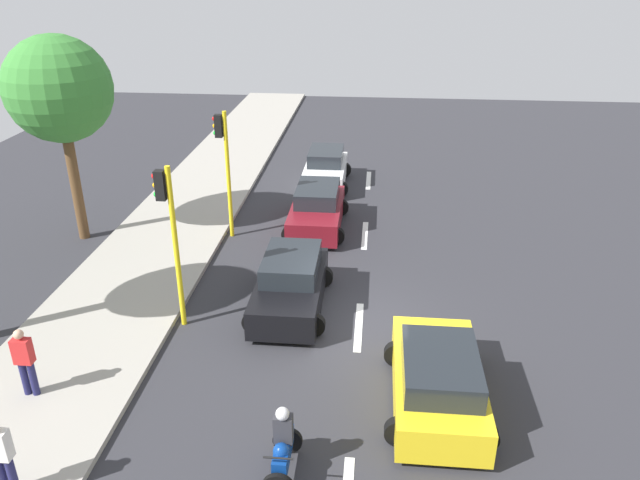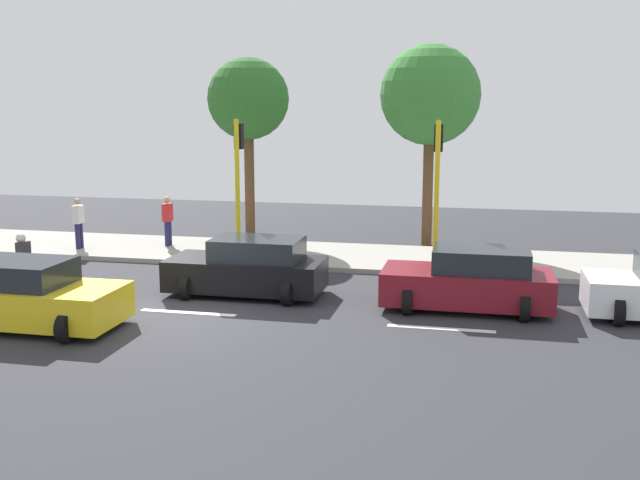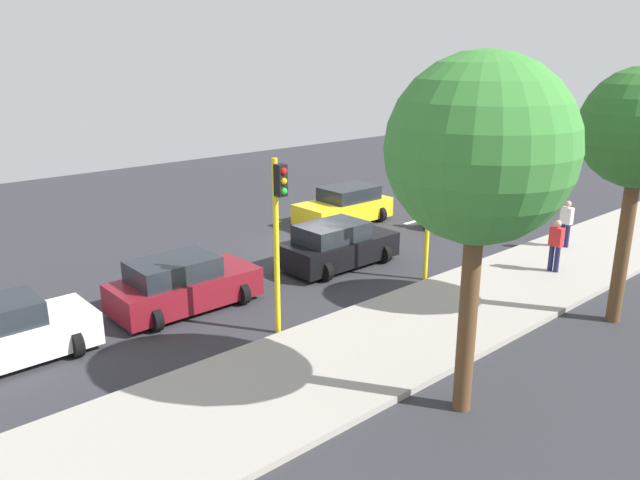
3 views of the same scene
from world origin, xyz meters
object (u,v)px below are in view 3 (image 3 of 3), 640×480
object	(u,v)px
traffic_light_corner	(278,223)
street_tree_south	(480,151)
car_yellow_cab	(345,206)
motorcycle	(437,213)
pedestrian_near_signal	(556,244)
traffic_light_midblock	(432,189)
car_maroon	(183,285)
car_black	(337,246)
pedestrian_by_tree	(566,222)
car_white	(2,335)

from	to	relation	value
traffic_light_corner	street_tree_south	xyz separation A→B (m)	(5.13, 0.63, 2.27)
car_yellow_cab	motorcycle	bearing A→B (deg)	36.36
pedestrian_near_signal	traffic_light_corner	distance (m)	9.69
pedestrian_near_signal	traffic_light_midblock	size ratio (longest dim) A/B	0.38
car_maroon	motorcycle	size ratio (longest dim) A/B	2.66
car_maroon	pedestrian_near_signal	bearing A→B (deg)	62.05
traffic_light_midblock	car_black	bearing A→B (deg)	-157.27
pedestrian_by_tree	motorcycle	bearing A→B (deg)	-167.44
traffic_light_midblock	street_tree_south	world-z (taller)	street_tree_south
car_yellow_cab	pedestrian_by_tree	xyz separation A→B (m)	(7.96, 3.35, 0.35)
car_black	pedestrian_by_tree	world-z (taller)	pedestrian_by_tree
car_black	traffic_light_midblock	size ratio (longest dim) A/B	0.90
car_maroon	motorcycle	xyz separation A→B (m)	(-0.53, 11.89, -0.07)
car_white	traffic_light_midblock	xyz separation A→B (m)	(2.97, 11.56, 2.22)
car_white	traffic_light_midblock	size ratio (longest dim) A/B	0.86
motorcycle	pedestrian_near_signal	world-z (taller)	pedestrian_near_signal
traffic_light_midblock	street_tree_south	bearing A→B (deg)	-45.51
car_white	pedestrian_by_tree	world-z (taller)	pedestrian_by_tree
traffic_light_corner	traffic_light_midblock	world-z (taller)	same
car_black	motorcycle	world-z (taller)	motorcycle
motorcycle	street_tree_south	size ratio (longest dim) A/B	0.22
pedestrian_near_signal	pedestrian_by_tree	world-z (taller)	same
car_maroon	pedestrian_near_signal	xyz separation A→B (m)	(5.44, 10.25, 0.35)
car_white	traffic_light_midblock	world-z (taller)	traffic_light_midblock
car_maroon	traffic_light_midblock	bearing A→B (deg)	66.06
car_white	car_black	bearing A→B (deg)	89.47
pedestrian_near_signal	street_tree_south	xyz separation A→B (m)	(2.75, -8.58, 4.15)
street_tree_south	car_maroon	bearing A→B (deg)	-168.50
car_yellow_cab	traffic_light_corner	xyz separation A→B (m)	(6.67, -8.58, 2.22)
car_black	car_yellow_cab	distance (m)	5.47
car_black	pedestrian_by_tree	size ratio (longest dim) A/B	2.40
car_maroon	traffic_light_midblock	size ratio (longest dim) A/B	0.91
car_black	pedestrian_near_signal	xyz separation A→B (m)	(5.25, 4.57, 0.35)
traffic_light_corner	traffic_light_midblock	distance (m)	5.84
pedestrian_near_signal	pedestrian_by_tree	bearing A→B (deg)	111.72
car_yellow_cab	traffic_light_corner	distance (m)	11.09
car_yellow_cab	motorcycle	xyz separation A→B (m)	(3.08, 2.27, -0.07)
motorcycle	pedestrian_near_signal	size ratio (longest dim) A/B	0.91
pedestrian_near_signal	car_white	bearing A→B (deg)	-109.72
traffic_light_midblock	street_tree_south	distance (m)	7.66
car_yellow_cab	traffic_light_midblock	bearing A→B (deg)	-22.32
pedestrian_by_tree	traffic_light_midblock	world-z (taller)	traffic_light_midblock
car_yellow_cab	car_maroon	size ratio (longest dim) A/B	1.00
car_maroon	street_tree_south	distance (m)	9.48
car_maroon	car_yellow_cab	bearing A→B (deg)	110.57
car_black	car_maroon	xyz separation A→B (m)	(-0.18, -5.68, -0.00)
pedestrian_near_signal	traffic_light_midblock	distance (m)	4.53
car_white	motorcycle	world-z (taller)	motorcycle
car_black	motorcycle	xyz separation A→B (m)	(-0.71, 6.21, -0.07)
motorcycle	pedestrian_by_tree	distance (m)	5.02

